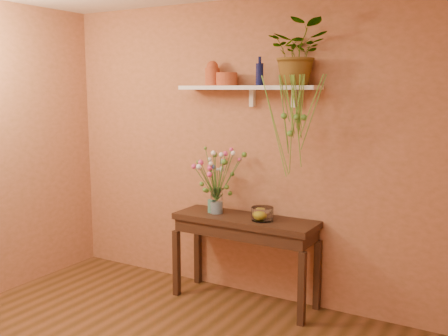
% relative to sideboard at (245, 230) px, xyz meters
% --- Properties ---
extents(room, '(4.04, 4.04, 2.70)m').
position_rel_sideboard_xyz_m(room, '(-0.09, -1.77, 0.68)').
color(room, brown).
rests_on(room, ground).
extents(sideboard, '(1.30, 0.42, 0.79)m').
position_rel_sideboard_xyz_m(sideboard, '(0.00, 0.00, 0.00)').
color(sideboard, '#311B12').
rests_on(sideboard, ground).
extents(wall_shelf, '(1.30, 0.24, 0.19)m').
position_rel_sideboard_xyz_m(wall_shelf, '(-0.02, 0.10, 1.24)').
color(wall_shelf, white).
rests_on(wall_shelf, room).
extents(terracotta_jug, '(0.17, 0.17, 0.22)m').
position_rel_sideboard_xyz_m(terracotta_jug, '(-0.41, 0.12, 1.37)').
color(terracotta_jug, '#A94931').
rests_on(terracotta_jug, wall_shelf).
extents(terracotta_pot, '(0.24, 0.24, 0.11)m').
position_rel_sideboard_xyz_m(terracotta_pot, '(-0.24, 0.09, 1.32)').
color(terracotta_pot, '#A94931').
rests_on(terracotta_pot, wall_shelf).
extents(blue_bottle, '(0.07, 0.07, 0.24)m').
position_rel_sideboard_xyz_m(blue_bottle, '(0.09, 0.09, 1.36)').
color(blue_bottle, '#0D1340').
rests_on(blue_bottle, wall_shelf).
extents(spider_plant, '(0.57, 0.52, 0.53)m').
position_rel_sideboard_xyz_m(spider_plant, '(0.43, 0.09, 1.53)').
color(spider_plant, '#4D812B').
rests_on(spider_plant, wall_shelf).
extents(plant_fronds, '(0.59, 0.28, 0.84)m').
position_rel_sideboard_xyz_m(plant_fronds, '(0.46, -0.07, 1.03)').
color(plant_fronds, '#4D812B').
rests_on(plant_fronds, wall_shelf).
extents(glass_vase, '(0.11, 0.11, 0.23)m').
position_rel_sideboard_xyz_m(glass_vase, '(-0.29, -0.00, 0.21)').
color(glass_vase, white).
rests_on(glass_vase, sideboard).
extents(bouquet, '(0.45, 0.38, 0.49)m').
position_rel_sideboard_xyz_m(bouquet, '(-0.29, -0.02, 0.53)').
color(bouquet, '#386B28').
rests_on(bouquet, glass_vase).
extents(glass_bowl, '(0.19, 0.19, 0.11)m').
position_rel_sideboard_xyz_m(glass_bowl, '(0.18, -0.02, 0.17)').
color(glass_bowl, white).
rests_on(glass_bowl, sideboard).
extents(lemon, '(0.08, 0.08, 0.08)m').
position_rel_sideboard_xyz_m(lemon, '(0.17, -0.03, 0.16)').
color(lemon, yellow).
rests_on(lemon, glass_bowl).
extents(carton, '(0.07, 0.05, 0.13)m').
position_rel_sideboard_xyz_m(carton, '(-0.33, -0.01, 0.18)').
color(carton, '#31617F').
rests_on(carton, sideboard).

